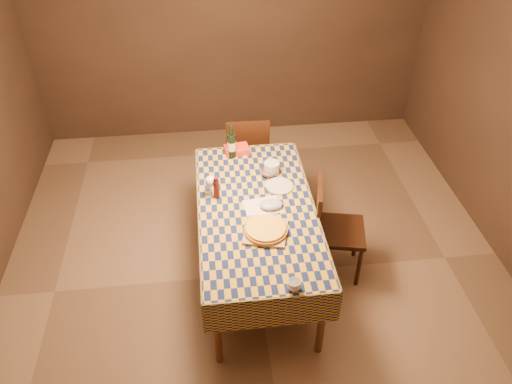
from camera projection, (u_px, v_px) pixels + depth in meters
room at (257, 148)px, 3.62m from camera, size 5.00×5.10×2.70m
dining_table at (257, 216)px, 4.03m from camera, size 0.94×1.84×0.77m
cutting_board at (266, 231)px, 3.76m from camera, size 0.38×0.38×0.02m
pizza at (266, 229)px, 3.74m from camera, size 0.41×0.41×0.03m
pepper_mill at (216, 188)px, 4.04m from camera, size 0.06×0.06×0.21m
bowl at (269, 173)px, 4.32m from camera, size 0.19×0.19×0.04m
wine_glass at (211, 182)px, 4.04m from camera, size 0.10×0.10×0.18m
wine_bottle at (232, 145)px, 4.49m from camera, size 0.11×0.11×0.32m
deli_tub at (272, 168)px, 4.32m from camera, size 0.15×0.15×0.11m
takeout_container at (237, 150)px, 4.60m from camera, size 0.24×0.18×0.05m
white_plate at (280, 186)px, 4.20m from camera, size 0.25×0.25×0.01m
tumbler at (294, 285)px, 3.31m from camera, size 0.12×0.12×0.08m
flour_patch at (262, 207)px, 4.00m from camera, size 0.32×0.26×0.00m
flour_bag at (271, 204)px, 3.98m from camera, size 0.21×0.17×0.06m
chair_far at (247, 151)px, 5.07m from camera, size 0.43×0.44×0.93m
chair_right at (330, 224)px, 4.20m from camera, size 0.51×0.50×0.93m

